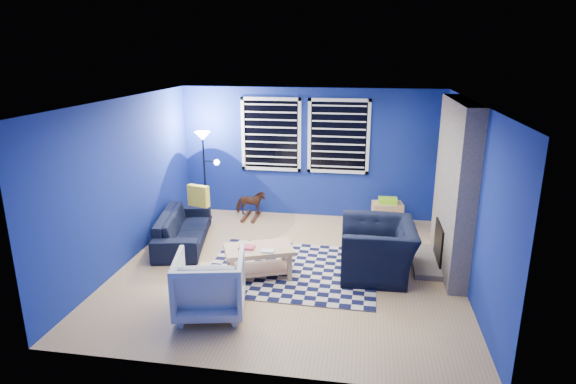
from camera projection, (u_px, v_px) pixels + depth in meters
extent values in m
plane|color=tan|center=(289.00, 268.00, 7.27)|extent=(5.00, 5.00, 0.00)
plane|color=white|center=(289.00, 101.00, 6.57)|extent=(5.00, 5.00, 0.00)
plane|color=navy|center=(310.00, 153.00, 9.29)|extent=(5.00, 0.00, 5.00)
plane|color=navy|center=(127.00, 181.00, 7.31)|extent=(0.00, 5.00, 5.00)
plane|color=navy|center=(470.00, 197.00, 6.53)|extent=(0.00, 5.00, 5.00)
cube|color=gray|center=(454.00, 186.00, 7.03)|extent=(0.26, 2.00, 2.50)
cube|color=black|center=(439.00, 243.00, 7.30)|extent=(0.04, 0.70, 0.60)
cube|color=gray|center=(428.00, 261.00, 7.41)|extent=(0.50, 1.20, 0.08)
cube|color=black|center=(271.00, 134.00, 9.29)|extent=(1.05, 0.02, 1.30)
cube|color=white|center=(271.00, 99.00, 9.08)|extent=(1.17, 0.05, 0.06)
cube|color=white|center=(271.00, 169.00, 9.47)|extent=(1.17, 0.05, 0.06)
cube|color=black|center=(339.00, 136.00, 9.08)|extent=(1.05, 0.02, 1.30)
cube|color=white|center=(340.00, 100.00, 8.88)|extent=(1.17, 0.05, 0.06)
cube|color=white|center=(337.00, 171.00, 9.27)|extent=(1.17, 0.05, 0.06)
cube|color=black|center=(446.00, 155.00, 8.39)|extent=(0.06, 1.00, 0.58)
cube|color=black|center=(443.00, 155.00, 8.40)|extent=(0.01, 0.92, 0.50)
cube|color=black|center=(292.00, 270.00, 7.19)|extent=(2.54, 2.05, 0.02)
imported|color=black|center=(183.00, 228.00, 8.14)|extent=(1.96, 1.08, 0.54)
imported|color=black|center=(378.00, 249.00, 6.98)|extent=(1.24, 1.09, 0.78)
imported|color=gray|center=(210.00, 284.00, 5.93)|extent=(0.99, 1.01, 0.78)
imported|color=#442816|center=(251.00, 203.00, 9.36)|extent=(0.42, 0.61, 0.47)
cube|color=tan|center=(259.00, 250.00, 6.87)|extent=(1.10, 0.87, 0.06)
cube|color=tan|center=(259.00, 269.00, 6.95)|extent=(0.99, 0.76, 0.03)
cube|color=#BB3553|center=(247.00, 247.00, 6.83)|extent=(0.26, 0.23, 0.03)
cube|color=silver|center=(268.00, 251.00, 6.71)|extent=(0.22, 0.19, 0.03)
cube|color=tan|center=(228.00, 268.00, 6.79)|extent=(0.08, 0.08, 0.38)
cube|color=tan|center=(284.00, 272.00, 6.67)|extent=(0.08, 0.08, 0.38)
cube|color=tan|center=(236.00, 256.00, 7.20)|extent=(0.08, 0.08, 0.38)
cube|color=tan|center=(289.00, 260.00, 7.07)|extent=(0.08, 0.08, 0.38)
cube|color=tan|center=(387.00, 214.00, 8.95)|extent=(0.59, 0.43, 0.45)
cube|color=black|center=(387.00, 214.00, 8.95)|extent=(0.51, 0.38, 0.36)
cube|color=#90E81B|center=(388.00, 201.00, 8.87)|extent=(0.37, 0.30, 0.09)
cylinder|color=black|center=(207.00, 217.00, 9.44)|extent=(0.21, 0.21, 0.03)
cylinder|color=black|center=(205.00, 178.00, 9.22)|extent=(0.03, 0.03, 1.58)
cone|color=white|center=(203.00, 136.00, 8.99)|extent=(0.28, 0.28, 0.16)
sphere|color=white|center=(217.00, 162.00, 9.04)|extent=(0.11, 0.11, 0.11)
cube|color=yellow|center=(198.00, 196.00, 8.37)|extent=(0.41, 0.23, 0.37)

